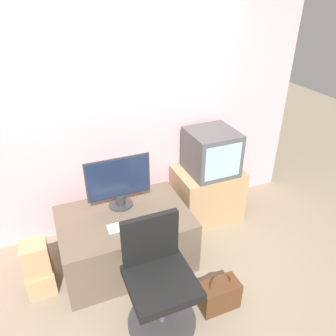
{
  "coord_description": "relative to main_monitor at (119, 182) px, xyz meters",
  "views": [
    {
      "loc": [
        -0.6,
        -1.72,
        2.41
      ],
      "look_at": [
        0.49,
        0.91,
        0.79
      ],
      "focal_mm": 35.0,
      "sensor_mm": 36.0,
      "label": 1
    }
  ],
  "objects": [
    {
      "name": "cardboard_box_lower",
      "position": [
        -0.82,
        -0.22,
        -0.69
      ],
      "size": [
        0.24,
        0.27,
        0.22
      ],
      "color": "#A3845B",
      "rests_on": "ground_plane"
    },
    {
      "name": "main_monitor",
      "position": [
        0.0,
        0.0,
        0.0
      ],
      "size": [
        0.61,
        0.23,
        0.51
      ],
      "color": "#2D2D2D",
      "rests_on": "desk"
    },
    {
      "name": "office_chair",
      "position": [
        0.04,
        -0.9,
        -0.4
      ],
      "size": [
        0.55,
        0.55,
        0.92
      ],
      "color": "#333333",
      "rests_on": "ground_plane"
    },
    {
      "name": "handbag",
      "position": [
        0.55,
        -0.99,
        -0.67
      ],
      "size": [
        0.33,
        0.18,
        0.37
      ],
      "color": "#4C2D19",
      "rests_on": "ground_plane"
    },
    {
      "name": "desk",
      "position": [
        -0.02,
        -0.18,
        -0.53
      ],
      "size": [
        1.2,
        0.82,
        0.54
      ],
      "color": "brown",
      "rests_on": "ground_plane"
    },
    {
      "name": "side_stand",
      "position": [
        1.05,
        0.18,
        -0.5
      ],
      "size": [
        0.71,
        0.54,
        0.6
      ],
      "color": "#A37F56",
      "rests_on": "ground_plane"
    },
    {
      "name": "cardboard_box_upper",
      "position": [
        -0.82,
        -0.22,
        -0.44
      ],
      "size": [
        0.22,
        0.2,
        0.29
      ],
      "color": "#A3845B",
      "rests_on": "cardboard_box_lower"
    },
    {
      "name": "mouse",
      "position": [
        0.2,
        -0.34,
        -0.24
      ],
      "size": [
        0.07,
        0.04,
        0.04
      ],
      "color": "#4C4C51",
      "rests_on": "desk"
    },
    {
      "name": "keyboard",
      "position": [
        -0.03,
        -0.32,
        -0.25
      ],
      "size": [
        0.35,
        0.12,
        0.01
      ],
      "color": "silver",
      "rests_on": "desk"
    },
    {
      "name": "ground_plane",
      "position": [
        0.04,
        -0.83,
        -0.8
      ],
      "size": [
        12.0,
        12.0,
        0.0
      ],
      "primitive_type": "plane",
      "color": "#7F705B"
    },
    {
      "name": "wall_back",
      "position": [
        0.04,
        0.5,
        0.5
      ],
      "size": [
        4.4,
        0.05,
        2.6
      ],
      "color": "#CC9EA3",
      "rests_on": "ground_plane"
    },
    {
      "name": "crt_tv",
      "position": [
        1.06,
        0.15,
        0.04
      ],
      "size": [
        0.49,
        0.5,
        0.47
      ],
      "color": "#474747",
      "rests_on": "side_stand"
    }
  ]
}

